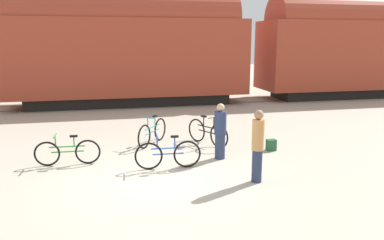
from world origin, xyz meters
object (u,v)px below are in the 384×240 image
at_px(bicycle_blue, 168,154).
at_px(person_in_navy, 220,131).
at_px(freight_train, 129,45).
at_px(bicycle_black, 207,132).
at_px(bicycle_teal, 152,132).
at_px(backpack, 271,145).
at_px(bicycle_green, 68,152).
at_px(person_in_tan, 258,145).

height_order(bicycle_blue, person_in_navy, person_in_navy).
xyz_separation_m(freight_train, bicycle_black, (1.97, -8.26, -2.63)).
relative_size(freight_train, person_in_navy, 24.44).
relative_size(bicycle_teal, person_in_navy, 0.96).
height_order(bicycle_black, person_in_navy, person_in_navy).
bearing_deg(person_in_navy, bicycle_black, 128.53).
relative_size(freight_train, backpack, 113.58).
xyz_separation_m(bicycle_black, person_in_navy, (-0.02, -1.45, 0.39)).
bearing_deg(freight_train, person_in_navy, -78.64).
bearing_deg(bicycle_green, bicycle_teal, 32.19).
distance_m(person_in_navy, backpack, 1.90).
bearing_deg(person_in_navy, bicycle_green, -145.49).
xyz_separation_m(bicycle_black, bicycle_blue, (-1.58, -1.97, -0.02)).
xyz_separation_m(bicycle_blue, bicycle_green, (-2.58, 0.86, -0.03)).
bearing_deg(freight_train, bicycle_black, -76.61).
height_order(bicycle_green, bicycle_teal, bicycle_teal).
bearing_deg(bicycle_green, freight_train, 76.83).
bearing_deg(bicycle_black, person_in_navy, -90.63).
relative_size(freight_train, bicycle_black, 24.39).
bearing_deg(backpack, bicycle_teal, 157.06).
height_order(bicycle_teal, backpack, bicycle_teal).
height_order(bicycle_green, backpack, bicycle_green).
height_order(bicycle_green, person_in_navy, person_in_navy).
xyz_separation_m(bicycle_green, bicycle_teal, (2.45, 1.54, 0.04)).
relative_size(person_in_tan, person_in_navy, 1.10).
bearing_deg(bicycle_blue, bicycle_green, 161.52).
height_order(bicycle_black, bicycle_teal, bicycle_black).
height_order(bicycle_black, bicycle_green, bicycle_black).
bearing_deg(bicycle_blue, bicycle_black, 51.35).
bearing_deg(bicycle_teal, bicycle_black, -14.23).
bearing_deg(bicycle_teal, person_in_tan, -61.72).
xyz_separation_m(freight_train, bicycle_teal, (0.26, -7.83, -2.63)).
bearing_deg(person_in_tan, freight_train, -110.16).
bearing_deg(backpack, person_in_navy, -166.39).
height_order(bicycle_green, person_in_tan, person_in_tan).
xyz_separation_m(bicycle_teal, person_in_navy, (1.69, -1.88, 0.39)).
bearing_deg(freight_train, bicycle_green, -103.17).
bearing_deg(person_in_tan, bicycle_blue, -67.09).
bearing_deg(backpack, bicycle_blue, -163.99).
relative_size(bicycle_black, bicycle_blue, 0.91).
height_order(person_in_tan, backpack, person_in_tan).
distance_m(freight_train, bicycle_blue, 10.58).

